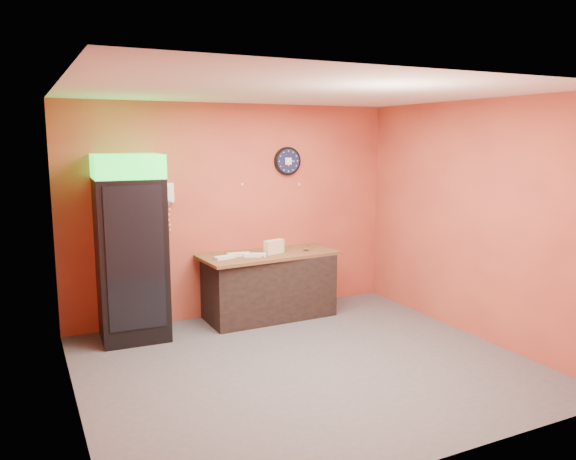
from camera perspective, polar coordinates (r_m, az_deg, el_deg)
floor at (r=6.07m, az=1.73°, el=-13.49°), size 4.50×4.50×0.00m
back_wall at (r=7.49m, az=-5.36°, el=1.96°), size 4.50×0.02×2.80m
left_wall at (r=5.05m, az=-21.42°, el=-2.22°), size 0.02×4.00×2.80m
right_wall at (r=7.00m, az=18.31°, el=1.02°), size 0.02×4.00×2.80m
ceiling at (r=5.61m, az=1.87°, el=13.87°), size 4.50×4.00×0.02m
beverage_cooler at (r=6.78m, az=-15.59°, el=-2.02°), size 0.80×0.81×2.17m
prep_counter at (r=7.46m, az=-1.94°, el=-5.76°), size 1.66×0.76×0.83m
wall_clock at (r=7.70m, az=-0.05°, el=7.02°), size 0.38×0.06×0.38m
wall_phone at (r=7.14m, az=-12.07°, el=3.72°), size 0.13×0.11×0.24m
butcher_paper at (r=7.36m, az=-1.96°, el=-2.50°), size 1.85×0.91×0.04m
sub_roll_stack at (r=7.31m, az=-1.44°, el=-1.72°), size 0.30×0.18×0.18m
wrapped_sandwich_left at (r=7.04m, az=-6.48°, el=-2.78°), size 0.29×0.17×0.04m
wrapped_sandwich_mid at (r=7.14m, az=-3.38°, el=-2.56°), size 0.30×0.22×0.04m
wrapped_sandwich_right at (r=7.20m, az=-5.05°, el=-2.49°), size 0.29×0.16×0.04m
kitchen_tool at (r=7.39m, az=-3.80°, el=-2.10°), size 0.05×0.05×0.05m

